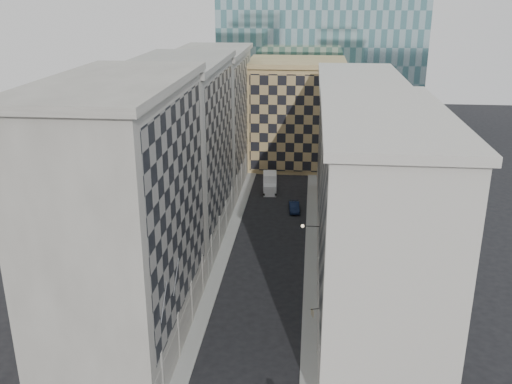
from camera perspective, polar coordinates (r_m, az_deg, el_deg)
The scene contains 14 objects.
sidewalk_west at distance 70.52m, azimuth -3.08°, elevation -5.80°, with size 1.50×100.00×0.15m, color #989892.
sidewalk_east at distance 69.81m, azimuth 5.52°, elevation -6.14°, with size 1.50×100.00×0.15m, color #989892.
bldg_left_a at distance 50.16m, azimuth -12.97°, elevation -2.53°, with size 10.80×22.80×23.70m.
bldg_left_b at distance 70.36m, azimuth -7.43°, elevation 3.80°, with size 10.80×22.80×22.70m.
bldg_left_c at distance 91.40m, azimuth -4.37°, elevation 7.26°, with size 10.80×22.80×21.70m.
bldg_right_a at distance 52.28m, azimuth 11.95°, elevation -3.31°, with size 10.80×26.80×20.70m.
bldg_right_b at distance 77.91m, azimuth 9.99°, elevation 4.09°, with size 10.80×28.80×19.70m.
tan_block at distance 102.99m, azimuth 4.03°, elevation 7.88°, with size 16.80×14.80×18.80m.
church_tower at distance 115.07m, azimuth 3.44°, elevation 17.92°, with size 7.20×7.20×51.50m.
flagpoles_left at distance 46.11m, azimuth -8.58°, elevation -9.56°, with size 0.10×6.33×2.33m.
bracket_lamp at distance 61.82m, azimuth 4.85°, elevation -3.41°, with size 1.98×0.36×0.36m.
box_truck at distance 90.29m, azimuth 1.39°, elevation 0.82°, with size 2.47×5.26×2.81m.
dark_car at distance 82.51m, azimuth 3.83°, elevation -1.47°, with size 1.44×4.14×1.36m, color #0D1832.
shop_sign at distance 50.82m, azimuth 5.68°, elevation -11.88°, with size 0.73×0.64×0.73m.
Camera 1 is at (4.77, -32.92, 30.31)m, focal length 40.00 mm.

